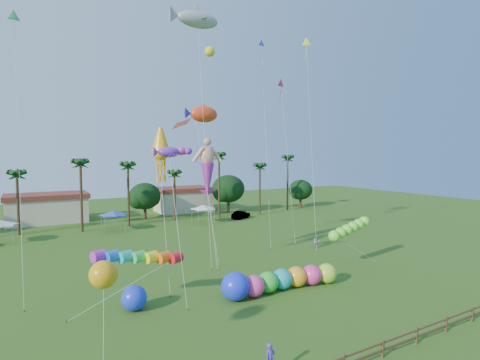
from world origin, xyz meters
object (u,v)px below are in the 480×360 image
blue_ball (134,298)px  spectator_b (316,242)px  spectator_a (270,359)px  car_b (241,215)px  caterpillar_inflatable (277,280)px

blue_ball → spectator_b: bearing=16.8°
spectator_a → spectator_b: (19.61, 18.66, -0.03)m
spectator_a → blue_ball: size_ratio=0.91×
spectator_b → blue_ball: size_ratio=0.88×
car_b → blue_ball: blue_ball is taller
car_b → spectator_a: (-22.09, -41.12, 0.16)m
car_b → spectator_a: size_ratio=2.46×
spectator_a → spectator_b: size_ratio=1.03×
caterpillar_inflatable → blue_ball: size_ratio=5.92×
spectator_a → blue_ball: 12.21m
caterpillar_inflatable → car_b: bearing=67.8°
car_b → blue_ball: (-26.13, -29.60, 0.24)m
car_b → caterpillar_inflatable: caterpillar_inflatable is taller
car_b → spectator_b: 22.60m
spectator_a → caterpillar_inflatable: 11.82m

